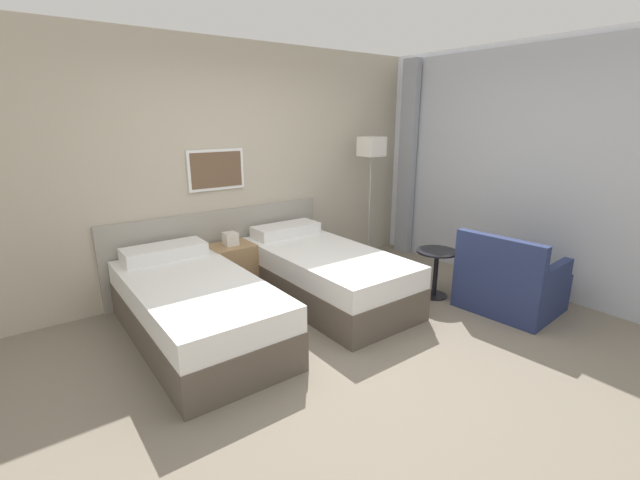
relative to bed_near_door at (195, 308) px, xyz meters
name	(u,v)px	position (x,y,z in m)	size (l,w,h in m)	color
ground_plane	(350,349)	(0.96, -0.98, -0.28)	(16.00, 16.00, 0.00)	slate
wall_headboard	(234,172)	(0.94, 1.06, 1.02)	(10.00, 0.10, 2.70)	#B7AD99
wall_window	(540,171)	(3.50, -1.12, 1.06)	(0.21, 4.51, 2.70)	white
bed_near_door	(195,308)	(0.00, 0.00, 0.00)	(0.98, 2.01, 0.68)	brown
bed_near_window	(324,274)	(1.43, 0.00, 0.00)	(0.98, 2.01, 0.68)	brown
nightstand	(232,268)	(0.71, 0.75, 0.00)	(0.47, 0.40, 0.70)	#9E7A51
floor_lamp	(371,156)	(2.63, 0.60, 1.14)	(0.27, 0.27, 1.66)	#9E9993
side_table	(436,264)	(2.44, -0.67, 0.08)	(0.44, 0.44, 0.52)	black
armchair	(509,285)	(2.77, -1.33, -0.02)	(0.86, 0.93, 0.82)	navy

